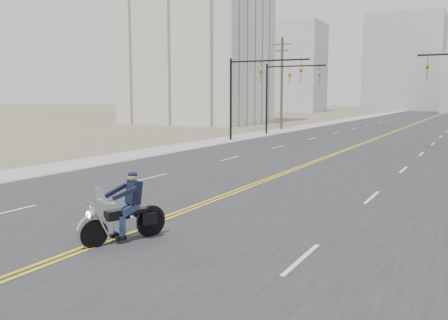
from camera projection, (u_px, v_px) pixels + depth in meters
name	position (u px, v px, depth m)	size (l,w,h in m)	color
ground_plane	(6.00, 280.00, 10.26)	(400.00, 400.00, 0.00)	#776D56
road	(418.00, 123.00, 71.79)	(20.00, 200.00, 0.01)	#303033
sidewalk_left	(339.00, 121.00, 77.08)	(3.00, 200.00, 0.01)	#A5A5A0
traffic_mast_left	(252.00, 82.00, 41.89)	(7.10, 0.26, 7.00)	black
traffic_mast_far	(283.00, 85.00, 49.09)	(6.10, 0.26, 7.00)	black
utility_pole_left	(282.00, 82.00, 57.51)	(2.20, 0.30, 10.50)	brown
apartment_block	(197.00, 16.00, 69.59)	(18.00, 14.00, 30.00)	silver
haze_bldg_a	(294.00, 68.00, 126.06)	(14.00, 12.00, 22.00)	#B7BCC6
haze_bldg_d	(404.00, 63.00, 137.21)	(20.00, 15.00, 26.00)	#ADB2B7
haze_bldg_f	(263.00, 82.00, 146.52)	(12.00, 12.00, 16.00)	#ADB2B7
motorcyclist	(123.00, 208.00, 12.81)	(0.99, 2.32, 1.81)	black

